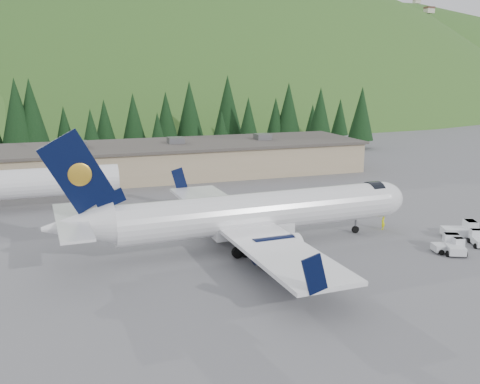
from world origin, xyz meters
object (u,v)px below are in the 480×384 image
baggage_tug_c (479,239)px  baggage_tug_b (462,230)px  ramp_worker (383,222)px  airliner (250,214)px  terminal_building (145,160)px  baggage_tug_a (450,246)px  baggage_tug_d (453,245)px

baggage_tug_c → baggage_tug_b: bearing=17.7°
baggage_tug_c → ramp_worker: bearing=60.4°
airliner → baggage_tug_b: airliner is taller
terminal_building → baggage_tug_a: bearing=-65.2°
baggage_tug_d → baggage_tug_c: bearing=-51.3°
baggage_tug_a → ramp_worker: (-1.78, 8.33, 0.16)m
airliner → terminal_building: airliner is taller
baggage_tug_a → baggage_tug_c: bearing=25.2°
airliner → baggage_tug_b: size_ratio=9.87×
baggage_tug_a → baggage_tug_d: (0.22, -0.12, 0.07)m
airliner → baggage_tug_a: airliner is taller
baggage_tug_b → baggage_tug_c: (-0.20, -2.52, -0.17)m
baggage_tug_c → baggage_tug_d: baggage_tug_d is taller
terminal_building → ramp_worker: 42.09m
airliner → baggage_tug_d: airliner is taller
baggage_tug_a → baggage_tug_c: 4.18m
terminal_building → baggage_tug_b: bearing=-59.1°
baggage_tug_c → terminal_building: size_ratio=0.04×
ramp_worker → baggage_tug_b: bearing=96.8°
airliner → baggage_tug_d: 19.16m
baggage_tug_c → baggage_tug_a: bearing=124.0°
baggage_tug_b → ramp_worker: 7.84m
ramp_worker → terminal_building: bearing=-106.7°
terminal_building → ramp_worker: size_ratio=43.86×
airliner → baggage_tug_a: bearing=-26.6°
airliner → ramp_worker: (15.34, 0.69, -2.39)m
baggage_tug_b → terminal_building: (-25.36, 42.32, 1.84)m
terminal_building → ramp_worker: bearing=-62.7°
baggage_tug_c → airliner: bearing=94.5°
baggage_tug_a → baggage_tug_d: 0.26m
airliner → baggage_tug_a: (17.11, -7.64, -2.55)m
terminal_building → baggage_tug_d: 50.55m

